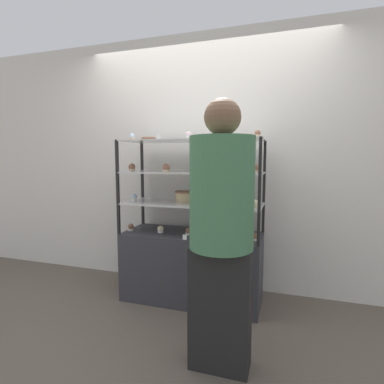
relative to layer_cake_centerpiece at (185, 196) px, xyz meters
name	(u,v)px	position (x,y,z in m)	size (l,w,h in m)	color
ground_plane	(192,299)	(0.09, -0.07, -0.98)	(20.00, 20.00, 0.00)	brown
back_wall	(204,163)	(0.09, 0.33, 0.32)	(8.00, 0.05, 2.60)	silver
display_base	(192,266)	(0.09, -0.07, -0.66)	(1.29, 0.51, 0.64)	#333338
display_riser_lower	(192,205)	(0.09, -0.07, -0.07)	(1.29, 0.51, 0.29)	black
display_riser_middle	(192,174)	(0.09, -0.07, 0.22)	(1.29, 0.51, 0.29)	black
display_riser_upper	(192,142)	(0.09, -0.07, 0.51)	(1.29, 0.51, 0.29)	black
layer_cake_centerpiece	(185,196)	(0.00, 0.00, 0.00)	(0.19, 0.19, 0.10)	#DBBC84
sheet_cake_frosted	(225,234)	(0.42, -0.10, -0.31)	(0.26, 0.14, 0.06)	#DBBC84
cupcake_0	(131,227)	(-0.50, -0.15, -0.31)	(0.06, 0.06, 0.07)	beige
cupcake_1	(161,229)	(-0.19, -0.14, -0.31)	(0.06, 0.06, 0.07)	white
cupcake_2	(188,232)	(0.08, -0.14, -0.31)	(0.06, 0.06, 0.07)	white
cupcake_3	(255,237)	(0.68, -0.15, -0.31)	(0.06, 0.06, 0.07)	beige
price_tag_0	(185,237)	(0.10, -0.30, -0.32)	(0.04, 0.00, 0.04)	white
cupcake_4	(134,197)	(-0.48, -0.11, -0.02)	(0.05, 0.05, 0.07)	white
cupcake_5	(212,201)	(0.30, -0.14, -0.02)	(0.05, 0.05, 0.07)	beige
cupcake_6	(255,204)	(0.68, -0.17, -0.02)	(0.05, 0.05, 0.07)	#CCB28C
price_tag_1	(225,206)	(0.45, -0.30, -0.03)	(0.04, 0.00, 0.04)	white
cupcake_7	(132,168)	(-0.50, -0.12, 0.27)	(0.07, 0.07, 0.07)	#CCB28C
cupcake_8	(166,168)	(-0.11, -0.19, 0.27)	(0.07, 0.07, 0.07)	#CCB28C
cupcake_9	(209,168)	(0.28, -0.16, 0.27)	(0.07, 0.07, 0.07)	white
cupcake_10	(256,169)	(0.68, -0.17, 0.27)	(0.07, 0.07, 0.07)	#CCB28C
price_tag_2	(206,171)	(0.29, -0.30, 0.26)	(0.04, 0.00, 0.04)	white
cupcake_11	(132,137)	(-0.48, -0.12, 0.56)	(0.05, 0.05, 0.07)	#CCB28C
cupcake_12	(188,135)	(0.09, -0.17, 0.56)	(0.05, 0.05, 0.07)	white
cupcake_13	(258,134)	(0.68, -0.12, 0.56)	(0.05, 0.05, 0.07)	#CCB28C
price_tag_3	(158,136)	(-0.13, -0.30, 0.55)	(0.04, 0.00, 0.04)	white
donut_glazed	(149,139)	(-0.32, -0.10, 0.54)	(0.14, 0.14, 0.03)	brown
customer_figure	(221,229)	(0.55, -0.90, -0.08)	(0.40, 0.40, 1.70)	black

